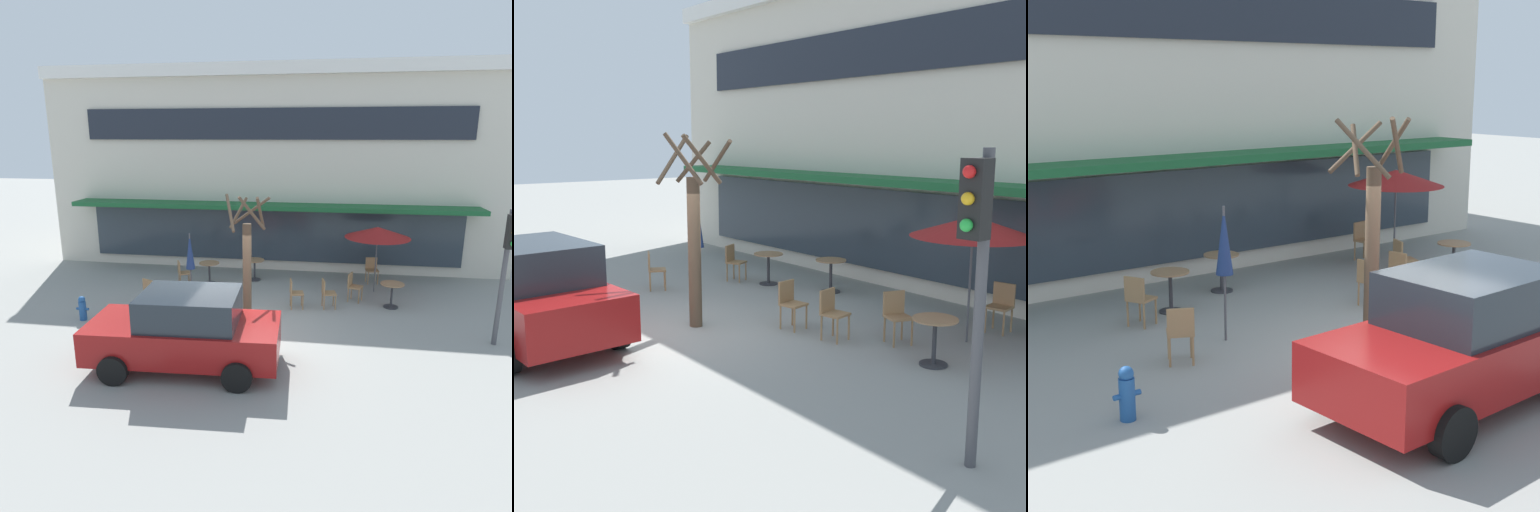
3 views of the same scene
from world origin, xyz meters
The scene contains 16 objects.
ground_plane centered at (0.00, 0.00, 0.00)m, with size 80.00×80.00×0.00m, color gray.
building_facade centered at (0.00, 9.97, 3.78)m, with size 17.46×9.10×7.57m.
cafe_table_near_wall centered at (-1.89, 3.94, 0.52)m, with size 0.70×0.70×0.76m.
cafe_table_streetside centered at (-0.39, 4.58, 0.52)m, with size 0.70×0.70×0.76m.
cafe_table_by_tree centered at (4.12, 2.53, 0.52)m, with size 0.70×0.70×0.76m.
patio_umbrella_green_folded centered at (-1.97, 2.02, 1.63)m, with size 0.28×0.28×2.20m.
patio_umbrella_cream_folded centered at (3.74, 3.92, 2.02)m, with size 2.10×2.10×2.20m.
cafe_chair_0 centered at (3.74, 4.93, 0.53)m, with size 0.46×0.46×0.89m.
cafe_chair_1 centered at (1.22, 2.04, 0.53)m, with size 0.46×0.46×0.89m.
cafe_chair_2 centered at (-2.74, 3.52, 0.53)m, with size 0.54×0.54×0.89m.
cafe_chair_3 centered at (3.00, 2.94, 0.53)m, with size 0.51×0.51×0.89m.
cafe_chair_4 centered at (-3.09, 1.50, 0.53)m, with size 0.54×0.54×0.89m.
cafe_chair_5 centered at (2.18, 2.18, 0.53)m, with size 0.46×0.46×0.89m.
parked_sedan centered at (-0.89, -1.95, 0.88)m, with size 4.28×2.18×1.76m.
street_tree centered at (0.01, 0.74, 1.71)m, with size 1.20×1.21×3.59m.
fire_hydrant centered at (-4.59, 0.20, 0.35)m, with size 0.36×0.20×0.71m.
Camera 3 is at (-8.52, -8.17, 4.14)m, focal length 55.00 mm.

